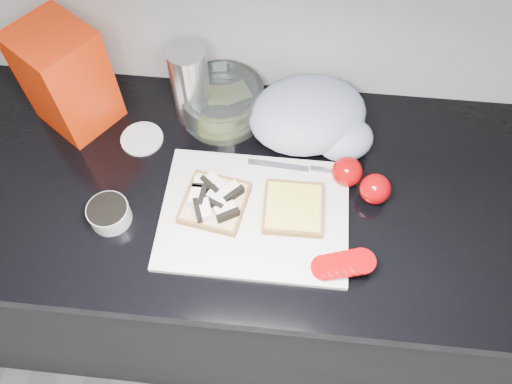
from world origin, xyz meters
TOP-DOWN VIEW (x-y plane):
  - base_cabinet at (0.00, 1.20)m, footprint 3.50×0.60m
  - countertop at (0.00, 1.20)m, footprint 3.50×0.64m
  - cutting_board at (0.10, 1.12)m, footprint 0.40×0.30m
  - bread_left at (0.01, 1.13)m, footprint 0.16×0.16m
  - bread_right at (0.18, 1.14)m, footprint 0.13×0.13m
  - tomato_slices at (0.29, 1.01)m, footprint 0.14×0.08m
  - knife at (0.20, 1.24)m, footprint 0.21×0.03m
  - seed_tub at (-0.21, 1.08)m, footprint 0.09×0.09m
  - tub_lid at (-0.19, 1.30)m, footprint 0.12×0.12m
  - glass_bowl at (-0.01, 1.40)m, footprint 0.20×0.20m
  - bread_bag at (-0.35, 1.36)m, footprint 0.22×0.21m
  - steel_canister at (-0.08, 1.38)m, footprint 0.09×0.09m
  - grocery_bag at (0.21, 1.36)m, footprint 0.34×0.30m
  - whole_tomatoes at (0.32, 1.21)m, footprint 0.13×0.11m

SIDE VIEW (x-z plane):
  - base_cabinet at x=0.00m, z-range 0.00..0.86m
  - countertop at x=0.00m, z-range 0.86..0.90m
  - tub_lid at x=-0.19m, z-range 0.90..0.91m
  - cutting_board at x=0.10m, z-range 0.90..0.91m
  - knife at x=0.20m, z-range 0.91..0.92m
  - bread_right at x=0.18m, z-range 0.91..0.93m
  - seed_tub at x=-0.21m, z-range 0.90..0.95m
  - bread_left at x=0.01m, z-range 0.90..0.95m
  - tomato_slices at x=0.29m, z-range 0.91..0.94m
  - whole_tomatoes at x=0.32m, z-range 0.90..0.97m
  - glass_bowl at x=-0.01m, z-range 0.90..0.98m
  - grocery_bag at x=0.21m, z-range 0.90..1.02m
  - steel_canister at x=-0.08m, z-range 0.90..1.11m
  - bread_bag at x=-0.35m, z-range 0.90..1.15m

